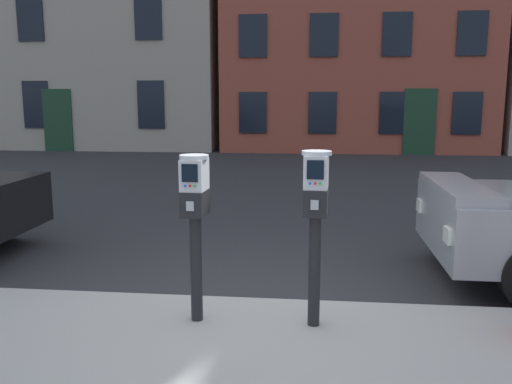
% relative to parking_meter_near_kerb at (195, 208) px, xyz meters
% --- Properties ---
extents(ground_plane, '(160.00, 160.00, 0.00)m').
position_rel_parking_meter_near_kerb_xyz_m(ground_plane, '(0.41, 0.30, -1.02)').
color(ground_plane, '#28282B').
extents(parking_meter_near_kerb, '(0.23, 0.26, 1.28)m').
position_rel_parking_meter_near_kerb_xyz_m(parking_meter_near_kerb, '(0.00, 0.00, 0.00)').
color(parking_meter_near_kerb, black).
rests_on(parking_meter_near_kerb, sidewalk_slab).
extents(parking_meter_twin_adjacent, '(0.23, 0.26, 1.32)m').
position_rel_parking_meter_near_kerb_xyz_m(parking_meter_twin_adjacent, '(0.90, 0.00, 0.03)').
color(parking_meter_twin_adjacent, black).
rests_on(parking_meter_twin_adjacent, sidewalk_slab).
extents(townhouse_grey_stucco, '(9.00, 5.49, 9.69)m').
position_rel_parking_meter_near_kerb_xyz_m(townhouse_grey_stucco, '(2.26, 16.52, 3.82)').
color(townhouse_grey_stucco, brown).
rests_on(townhouse_grey_stucco, ground_plane).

